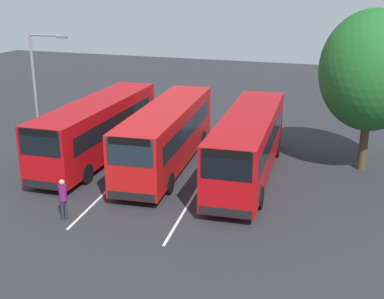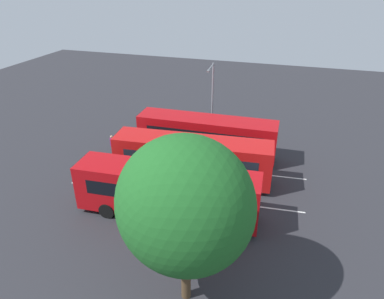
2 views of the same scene
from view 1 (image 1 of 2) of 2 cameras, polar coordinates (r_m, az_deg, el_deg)
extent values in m
plane|color=#2B2B30|center=(27.44, -2.35, -1.94)|extent=(76.36, 76.36, 0.00)
cube|color=#B70C11|center=(28.68, -10.49, 2.46)|extent=(11.25, 2.65, 2.91)
cube|color=black|center=(23.88, -16.64, 0.72)|extent=(0.17, 2.08, 1.22)
cube|color=black|center=(28.08, -8.43, 2.97)|extent=(9.40, 0.32, 0.93)
cube|color=black|center=(29.12, -12.54, 3.29)|extent=(9.40, 0.32, 0.93)
cube|color=black|center=(23.73, -16.78, 1.83)|extent=(0.15, 1.89, 0.32)
cube|color=black|center=(24.52, -16.26, -3.79)|extent=(0.16, 2.18, 0.36)
cylinder|color=black|center=(25.58, -11.72, -2.66)|extent=(1.01, 0.31, 1.01)
cylinder|color=black|center=(26.69, -15.96, -2.10)|extent=(1.01, 0.31, 1.01)
cylinder|color=black|center=(31.69, -5.61, 1.76)|extent=(1.01, 0.31, 1.01)
cylinder|color=black|center=(32.59, -9.26, 2.07)|extent=(1.01, 0.31, 1.01)
cube|color=red|center=(27.04, -2.81, 1.78)|extent=(11.36, 3.29, 2.91)
cube|color=#19232D|center=(21.78, -6.96, -0.32)|extent=(0.29, 2.08, 1.22)
cube|color=#19232D|center=(26.65, -0.45, 2.33)|extent=(9.38, 0.87, 0.93)
cube|color=#19232D|center=(27.28, -5.15, 2.64)|extent=(9.38, 0.87, 0.93)
cube|color=black|center=(21.61, -7.03, 0.90)|extent=(0.26, 1.89, 0.32)
cube|color=black|center=(22.48, -6.79, -5.21)|extent=(0.28, 2.17, 0.36)
cylinder|color=black|center=(23.92, -2.60, -3.78)|extent=(1.03, 0.36, 1.01)
cylinder|color=black|center=(24.61, -7.63, -3.28)|extent=(1.03, 0.36, 1.01)
cylinder|color=black|center=(30.47, 1.15, 1.16)|extent=(1.03, 0.36, 1.01)
cylinder|color=black|center=(31.01, -2.90, 1.45)|extent=(1.03, 0.36, 1.01)
cube|color=#B70C11|center=(25.59, 6.27, 0.72)|extent=(11.32, 3.05, 2.91)
cube|color=black|center=(20.15, 3.87, -1.78)|extent=(0.25, 2.08, 1.22)
cube|color=black|center=(25.35, 8.86, 1.27)|extent=(9.39, 0.66, 0.93)
cube|color=black|center=(25.67, 3.76, 1.67)|extent=(9.39, 0.66, 0.93)
cube|color=black|center=(19.97, 3.89, -0.48)|extent=(0.22, 1.89, 0.32)
cube|color=black|center=(20.90, 3.74, -7.00)|extent=(0.23, 2.18, 0.36)
cylinder|color=black|center=(22.58, 7.55, -5.32)|extent=(1.02, 0.34, 1.01)
cylinder|color=black|center=(22.93, 1.97, -4.78)|extent=(1.02, 0.34, 1.01)
cylinder|color=black|center=(29.25, 9.45, 0.17)|extent=(1.02, 0.34, 1.01)
cylinder|color=black|center=(29.53, 5.12, 0.52)|extent=(1.02, 0.34, 1.01)
cylinder|color=#232833|center=(22.02, -14.28, -6.59)|extent=(0.13, 0.13, 0.87)
cylinder|color=#232833|center=(22.07, -13.89, -6.51)|extent=(0.13, 0.13, 0.87)
cylinder|color=#721966|center=(21.73, -14.24, -4.69)|extent=(0.45, 0.45, 0.69)
sphere|color=tan|center=(21.56, -14.34, -3.56)|extent=(0.23, 0.23, 0.23)
cylinder|color=gray|center=(29.77, -17.07, 5.75)|extent=(0.16, 0.16, 6.84)
cylinder|color=gray|center=(28.76, -16.04, 12.15)|extent=(0.20, 1.92, 0.10)
cube|color=slate|center=(28.29, -14.33, 12.03)|extent=(0.23, 0.57, 0.14)
cylinder|color=#4C3823|center=(28.06, 18.63, 0.86)|extent=(0.44, 0.44, 3.07)
ellipsoid|color=#1E6023|center=(27.24, 19.43, 8.31)|extent=(5.78, 5.20, 6.07)
cube|color=silver|center=(28.20, -6.30, -1.45)|extent=(16.31, 1.50, 0.01)
cube|color=silver|center=(26.81, 1.81, -2.42)|extent=(16.31, 1.50, 0.01)
camera|label=2|loc=(32.87, 41.91, 21.39)|focal=32.53mm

